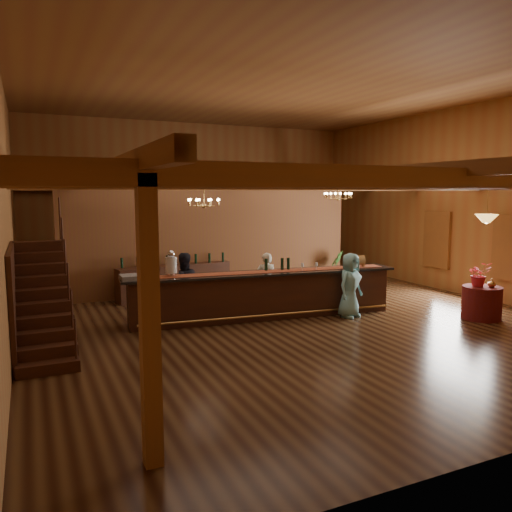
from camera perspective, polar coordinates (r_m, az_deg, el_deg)
name	(u,v)px	position (r m, az deg, el deg)	size (l,w,h in m)	color
floor	(282,314)	(12.47, 3.04, -6.68)	(14.00, 14.00, 0.00)	#4E351D
ceiling	(284,85)	(12.36, 3.22, 18.91)	(14.00, 14.00, 0.00)	brown
wall_back	(195,200)	(18.59, -7.02, 6.43)	(12.00, 0.10, 5.50)	#9A5B2E
wall_left	(6,206)	(10.72, -26.69, 5.15)	(0.10, 14.00, 5.50)	#9A5B2E
wall_right	(466,201)	(15.82, 22.85, 5.78)	(0.10, 14.00, 5.50)	#9A5B2E
beam_grid	(274,183)	(12.56, 2.05, 8.34)	(11.90, 13.90, 0.39)	brown
support_posts	(293,253)	(11.75, 4.22, 0.39)	(9.20, 10.20, 3.20)	brown
partition_wall	(215,241)	(15.18, -4.75, 1.74)	(9.00, 0.18, 3.10)	brown
window_right_front	(510,248)	(14.81, 27.04, 0.84)	(0.12, 1.05, 1.75)	white
window_right_back	(437,240)	(16.54, 19.99, 1.78)	(0.12, 1.05, 1.75)	white
staircase	(43,300)	(10.18, -23.17, -4.68)	(1.00, 2.80, 2.00)	#3F1E0F
backroom_boxes	(201,265)	(17.25, -6.33, -1.03)	(4.10, 0.60, 1.10)	#3F1E0F
tasting_bar	(264,294)	(12.03, 0.90, -4.42)	(6.74, 1.55, 1.13)	#3F1E0F
beverage_dispenser	(171,264)	(11.41, -9.67, -0.90)	(0.26, 0.26, 0.60)	silver
glass_rack_tray	(132,277)	(11.25, -13.97, -2.35)	(0.50, 0.50, 0.10)	gray
raffle_drum	(359,260)	(12.92, 11.68, -0.50)	(0.34, 0.24, 0.30)	brown
bar_bottle_0	(266,265)	(12.07, 1.16, -1.02)	(0.07, 0.07, 0.30)	black
bar_bottle_1	(282,264)	(12.21, 3.01, -0.93)	(0.07, 0.07, 0.30)	black
bar_bottle_2	(288,264)	(12.27, 3.71, -0.89)	(0.07, 0.07, 0.30)	black
backbar_shelf	(175,281)	(14.57, -9.25, -2.83)	(3.37, 0.53, 0.95)	#3F1E0F
round_table	(482,303)	(13.11, 24.38, -4.88)	(0.91, 0.91, 0.78)	#63140C
chandelier_left	(204,202)	(12.37, -5.97, 6.16)	(0.80, 0.80, 0.58)	tan
chandelier_right	(338,195)	(14.89, 9.35, 6.84)	(0.80, 0.80, 0.44)	tan
pendant_lamp	(487,218)	(12.87, 24.85, 3.92)	(0.52, 0.52, 0.90)	tan
bartender	(266,281)	(12.78, 1.17, -2.92)	(0.54, 0.36, 1.49)	beige
staff_second	(183,286)	(12.05, -8.30, -3.38)	(0.77, 0.60, 1.59)	black
guest	(350,285)	(12.26, 10.70, -3.29)	(0.77, 0.50, 1.57)	#7DC7CE
floor_plant	(335,267)	(16.61, 9.00, -1.30)	(0.61, 0.49, 1.11)	#326823
table_flowers	(479,274)	(12.97, 24.14, -1.91)	(0.53, 0.46, 0.59)	red
table_vase	(492,281)	(13.02, 25.36, -2.59)	(0.15, 0.15, 0.30)	tan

